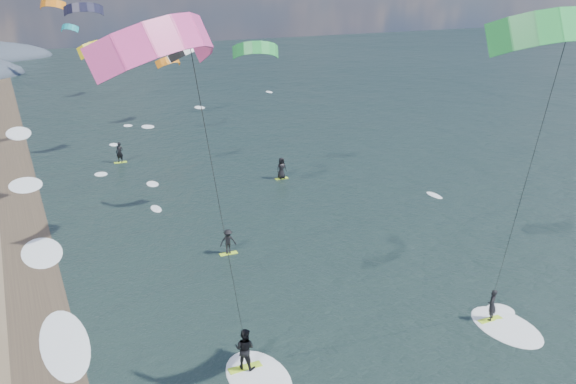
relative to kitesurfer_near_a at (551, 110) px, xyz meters
name	(u,v)px	position (x,y,z in m)	size (l,w,h in m)	color
kitesurfer_near_a	(551,110)	(0.00, 0.00, 0.00)	(7.58, 8.22, 15.88)	#B6EA29
kitesurfer_near_b	(214,168)	(-11.82, 1.79, -1.11)	(7.31, 9.28, 15.98)	#B6EA29
far_kitesurfers	(220,188)	(-3.50, 26.89, -11.02)	(12.34, 22.69, 1.85)	#B6EA29
bg_kite_field	(114,26)	(-6.25, 50.68, -1.03)	(14.62, 70.92, 7.28)	green
shoreline_surf	(72,345)	(-16.09, 11.20, -11.89)	(2.40, 79.40, 0.11)	white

